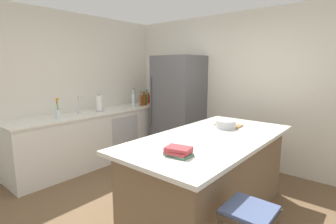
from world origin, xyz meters
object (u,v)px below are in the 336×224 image
(bar_stool, at_px, (249,224))
(hot_sauce_bottle, at_px, (149,99))
(kitchen_island, at_px, (210,175))
(cookbook_stack, at_px, (178,151))
(olive_oil_bottle, at_px, (147,98))
(syrup_bottle, at_px, (144,100))
(mixing_bowl, at_px, (226,124))
(refrigerator, at_px, (179,107))
(paper_towel_roll, at_px, (99,104))
(vinegar_bottle, at_px, (141,100))
(whiskey_bottle, at_px, (145,100))
(cutting_board, at_px, (229,125))
(gin_bottle, at_px, (134,99))
(sink_faucet, at_px, (79,105))
(soda_bottle, at_px, (133,100))
(flower_vase, at_px, (58,112))

(bar_stool, relative_size, hot_sauce_bottle, 2.90)
(kitchen_island, relative_size, cookbook_stack, 9.16)
(bar_stool, relative_size, olive_oil_bottle, 2.32)
(syrup_bottle, relative_size, mixing_bowl, 1.06)
(refrigerator, distance_m, paper_towel_roll, 1.46)
(olive_oil_bottle, xyz_separation_m, vinegar_bottle, (0.11, -0.29, -0.00))
(whiskey_bottle, height_order, cookbook_stack, whiskey_bottle)
(cutting_board, bearing_deg, whiskey_bottle, 163.36)
(cutting_board, bearing_deg, refrigerator, 151.25)
(olive_oil_bottle, distance_m, cookbook_stack, 3.33)
(refrigerator, relative_size, mixing_bowl, 7.60)
(syrup_bottle, relative_size, cutting_board, 0.80)
(whiskey_bottle, bearing_deg, cookbook_stack, -39.48)
(whiskey_bottle, height_order, gin_bottle, gin_bottle)
(whiskey_bottle, bearing_deg, hot_sauce_bottle, 119.07)
(whiskey_bottle, bearing_deg, bar_stool, -32.88)
(olive_oil_bottle, bearing_deg, kitchen_island, -30.74)
(sink_faucet, distance_m, mixing_bowl, 2.47)
(olive_oil_bottle, bearing_deg, cookbook_stack, -40.64)
(soda_bottle, bearing_deg, paper_towel_roll, -95.77)
(kitchen_island, height_order, sink_faucet, sink_faucet)
(bar_stool, bearing_deg, paper_towel_roll, 163.22)
(vinegar_bottle, xyz_separation_m, soda_bottle, (-0.03, -0.17, 0.02))
(paper_towel_roll, distance_m, olive_oil_bottle, 1.20)
(sink_faucet, xyz_separation_m, paper_towel_roll, (0.03, 0.38, -0.02))
(kitchen_island, height_order, flower_vase, flower_vase)
(kitchen_island, bearing_deg, cutting_board, 98.62)
(gin_bottle, bearing_deg, syrup_bottle, 91.54)
(mixing_bowl, bearing_deg, paper_towel_roll, -175.00)
(kitchen_island, xyz_separation_m, olive_oil_bottle, (-2.42, 1.44, 0.56))
(kitchen_island, height_order, vinegar_bottle, vinegar_bottle)
(whiskey_bottle, bearing_deg, syrup_bottle, 143.80)
(paper_towel_roll, bearing_deg, refrigerator, 52.05)
(olive_oil_bottle, height_order, cookbook_stack, olive_oil_bottle)
(gin_bottle, distance_m, cookbook_stack, 3.09)
(vinegar_bottle, bearing_deg, cookbook_stack, -37.88)
(vinegar_bottle, bearing_deg, soda_bottle, -99.70)
(olive_oil_bottle, xyz_separation_m, gin_bottle, (0.00, -0.38, 0.01))
(gin_bottle, relative_size, soda_bottle, 0.96)
(kitchen_island, xyz_separation_m, mixing_bowl, (-0.05, 0.45, 0.51))
(refrigerator, height_order, whiskey_bottle, refrigerator)
(bar_stool, relative_size, gin_bottle, 1.97)
(sink_faucet, height_order, mixing_bowl, sink_faucet)
(hot_sauce_bottle, xyz_separation_m, gin_bottle, (0.05, -0.48, 0.04))
(syrup_bottle, relative_size, cookbook_stack, 1.08)
(olive_oil_bottle, relative_size, whiskey_bottle, 1.05)
(bar_stool, bearing_deg, mixing_bowl, 124.63)
(kitchen_island, relative_size, mixing_bowl, 8.93)
(olive_oil_bottle, bearing_deg, mixing_bowl, -22.77)
(paper_towel_roll, relative_size, mixing_bowl, 1.25)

